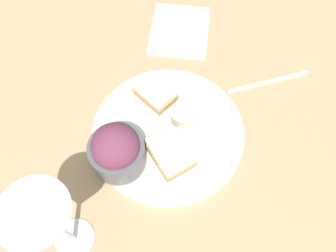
% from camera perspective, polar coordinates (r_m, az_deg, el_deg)
% --- Properties ---
extents(ground_plane, '(4.00, 4.00, 0.00)m').
position_cam_1_polar(ground_plane, '(0.63, 0.00, -1.44)').
color(ground_plane, tan).
extents(dinner_plate, '(0.29, 0.29, 0.01)m').
position_cam_1_polar(dinner_plate, '(0.62, 0.00, -1.16)').
color(dinner_plate, silver).
rests_on(dinner_plate, ground_plane).
extents(salad_bowl, '(0.10, 0.10, 0.10)m').
position_cam_1_polar(salad_bowl, '(0.55, -8.91, -4.24)').
color(salad_bowl, '#4C5156').
rests_on(salad_bowl, dinner_plate).
extents(sauce_ramekin, '(0.05, 0.05, 0.03)m').
position_cam_1_polar(sauce_ramekin, '(0.61, 2.51, 1.99)').
color(sauce_ramekin, beige).
rests_on(sauce_ramekin, dinner_plate).
extents(cheese_toast_near, '(0.11, 0.10, 0.03)m').
position_cam_1_polar(cheese_toast_near, '(0.58, 0.32, -4.58)').
color(cheese_toast_near, tan).
rests_on(cheese_toast_near, dinner_plate).
extents(cheese_toast_far, '(0.09, 0.08, 0.03)m').
position_cam_1_polar(cheese_toast_far, '(0.64, -2.21, 5.76)').
color(cheese_toast_far, tan).
rests_on(cheese_toast_far, dinner_plate).
extents(wine_glass, '(0.09, 0.09, 0.19)m').
position_cam_1_polar(wine_glass, '(0.46, -20.25, -15.35)').
color(wine_glass, silver).
rests_on(wine_glass, ground_plane).
extents(napkin, '(0.16, 0.18, 0.01)m').
position_cam_1_polar(napkin, '(0.78, 2.03, 16.38)').
color(napkin, white).
rests_on(napkin, ground_plane).
extents(fork, '(0.15, 0.11, 0.01)m').
position_cam_1_polar(fork, '(0.72, 17.15, 7.43)').
color(fork, silver).
rests_on(fork, ground_plane).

